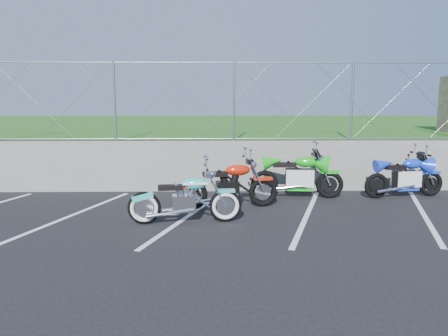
{
  "coord_description": "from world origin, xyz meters",
  "views": [
    {
      "loc": [
        0.52,
        -7.63,
        2.29
      ],
      "look_at": [
        0.7,
        1.3,
        0.92
      ],
      "focal_mm": 35.0,
      "sensor_mm": 36.0,
      "label": 1
    }
  ],
  "objects_px": {
    "sportbike_green": "(298,177)",
    "sportbike_blue": "(405,178)",
    "naked_orange": "(230,187)",
    "cruiser_turquoise": "(187,201)"
  },
  "relations": [
    {
      "from": "cruiser_turquoise",
      "to": "naked_orange",
      "type": "relative_size",
      "value": 0.99
    },
    {
      "from": "cruiser_turquoise",
      "to": "naked_orange",
      "type": "distance_m",
      "value": 1.43
    },
    {
      "from": "naked_orange",
      "to": "sportbike_blue",
      "type": "xyz_separation_m",
      "value": [
        4.27,
        1.01,
        -0.01
      ]
    },
    {
      "from": "naked_orange",
      "to": "sportbike_blue",
      "type": "distance_m",
      "value": 4.38
    },
    {
      "from": "cruiser_turquoise",
      "to": "sportbike_blue",
      "type": "bearing_deg",
      "value": 17.62
    },
    {
      "from": "sportbike_green",
      "to": "sportbike_blue",
      "type": "relative_size",
      "value": 1.08
    },
    {
      "from": "sportbike_green",
      "to": "sportbike_blue",
      "type": "distance_m",
      "value": 2.59
    },
    {
      "from": "cruiser_turquoise",
      "to": "naked_orange",
      "type": "height_order",
      "value": "naked_orange"
    },
    {
      "from": "cruiser_turquoise",
      "to": "sportbike_blue",
      "type": "height_order",
      "value": "cruiser_turquoise"
    },
    {
      "from": "sportbike_green",
      "to": "sportbike_blue",
      "type": "xyz_separation_m",
      "value": [
        2.59,
        0.01,
        -0.03
      ]
    }
  ]
}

